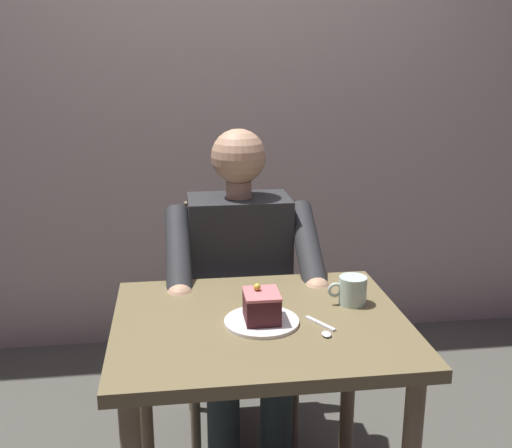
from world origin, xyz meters
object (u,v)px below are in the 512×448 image
(dining_table, at_px, (260,356))
(cake_slice, at_px, (263,306))
(seated_person, at_px, (242,295))
(coffee_cup, at_px, (352,290))
(chair, at_px, (237,308))
(dessert_spoon, at_px, (324,329))

(dining_table, xyz_separation_m, cake_slice, (-0.00, 0.02, 0.17))
(seated_person, bearing_deg, cake_slice, 90.45)
(coffee_cup, bearing_deg, seated_person, -53.67)
(cake_slice, distance_m, coffee_cup, 0.30)
(chair, bearing_deg, seated_person, 90.00)
(cake_slice, xyz_separation_m, coffee_cup, (-0.28, -0.10, -0.01))
(cake_slice, relative_size, coffee_cup, 0.94)
(chair, xyz_separation_m, seated_person, (0.00, 0.18, 0.13))
(dining_table, distance_m, dessert_spoon, 0.22)
(coffee_cup, bearing_deg, chair, -63.17)
(dining_table, height_order, chair, chair)
(dessert_spoon, bearing_deg, cake_slice, -23.72)
(cake_slice, bearing_deg, seated_person, -89.55)
(coffee_cup, xyz_separation_m, dessert_spoon, (0.13, 0.17, -0.04))
(chair, distance_m, coffee_cup, 0.69)
(dining_table, height_order, coffee_cup, coffee_cup)
(coffee_cup, bearing_deg, cake_slice, 19.15)
(dining_table, relative_size, chair, 0.91)
(chair, relative_size, cake_slice, 8.19)
(cake_slice, bearing_deg, coffee_cup, -160.85)
(dessert_spoon, bearing_deg, coffee_cup, -127.27)
(cake_slice, xyz_separation_m, dessert_spoon, (-0.15, 0.07, -0.05))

